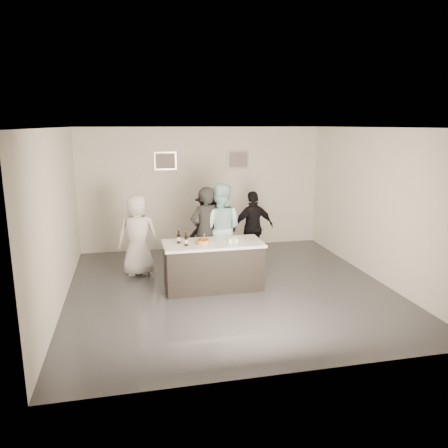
{
  "coord_description": "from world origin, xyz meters",
  "views": [
    {
      "loc": [
        -1.8,
        -7.63,
        3.05
      ],
      "look_at": [
        0.0,
        0.5,
        1.15
      ],
      "focal_mm": 35.0,
      "sensor_mm": 36.0,
      "label": 1
    }
  ],
  "objects_px": {
    "person_guest_right": "(253,227)",
    "person_guest_back": "(208,226)",
    "person_guest_left": "(138,235)",
    "cake": "(203,242)",
    "person_main_blue": "(220,229)",
    "beer_bottle_a": "(179,236)",
    "bar_counter": "(213,265)",
    "beer_bottle_b": "(186,239)",
    "person_main_black": "(205,232)"
  },
  "relations": [
    {
      "from": "person_guest_right",
      "to": "person_main_blue",
      "type": "bearing_deg",
      "value": 23.38
    },
    {
      "from": "beer_bottle_a",
      "to": "person_main_blue",
      "type": "distance_m",
      "value": 1.24
    },
    {
      "from": "person_main_blue",
      "to": "person_guest_left",
      "type": "distance_m",
      "value": 1.7
    },
    {
      "from": "beer_bottle_a",
      "to": "beer_bottle_b",
      "type": "relative_size",
      "value": 1.0
    },
    {
      "from": "cake",
      "to": "beer_bottle_b",
      "type": "relative_size",
      "value": 0.92
    },
    {
      "from": "cake",
      "to": "person_guest_left",
      "type": "distance_m",
      "value": 1.65
    },
    {
      "from": "beer_bottle_b",
      "to": "person_main_black",
      "type": "height_order",
      "value": "person_main_black"
    },
    {
      "from": "beer_bottle_a",
      "to": "beer_bottle_b",
      "type": "bearing_deg",
      "value": -60.77
    },
    {
      "from": "person_main_black",
      "to": "person_guest_left",
      "type": "relative_size",
      "value": 1.1
    },
    {
      "from": "beer_bottle_a",
      "to": "person_main_blue",
      "type": "height_order",
      "value": "person_main_blue"
    },
    {
      "from": "beer_bottle_b",
      "to": "person_guest_right",
      "type": "distance_m",
      "value": 2.27
    },
    {
      "from": "beer_bottle_b",
      "to": "person_guest_right",
      "type": "xyz_separation_m",
      "value": [
        1.7,
        1.49,
        -0.22
      ]
    },
    {
      "from": "beer_bottle_a",
      "to": "person_main_blue",
      "type": "xyz_separation_m",
      "value": [
        0.95,
        0.78,
        -0.08
      ]
    },
    {
      "from": "beer_bottle_a",
      "to": "bar_counter",
      "type": "bearing_deg",
      "value": -6.3
    },
    {
      "from": "person_main_blue",
      "to": "beer_bottle_a",
      "type": "bearing_deg",
      "value": 61.28
    },
    {
      "from": "bar_counter",
      "to": "cake",
      "type": "bearing_deg",
      "value": -156.39
    },
    {
      "from": "beer_bottle_a",
      "to": "person_guest_back",
      "type": "distance_m",
      "value": 1.87
    },
    {
      "from": "person_guest_left",
      "to": "person_guest_back",
      "type": "relative_size",
      "value": 1.04
    },
    {
      "from": "person_guest_back",
      "to": "beer_bottle_a",
      "type": "bearing_deg",
      "value": 32.81
    },
    {
      "from": "beer_bottle_a",
      "to": "person_guest_left",
      "type": "xyz_separation_m",
      "value": [
        -0.73,
        1.02,
        -0.19
      ]
    },
    {
      "from": "beer_bottle_b",
      "to": "person_main_blue",
      "type": "distance_m",
      "value": 1.3
    },
    {
      "from": "person_guest_right",
      "to": "person_guest_back",
      "type": "height_order",
      "value": "person_guest_right"
    },
    {
      "from": "person_guest_back",
      "to": "person_main_blue",
      "type": "bearing_deg",
      "value": 66.38
    },
    {
      "from": "beer_bottle_b",
      "to": "person_guest_back",
      "type": "bearing_deg",
      "value": 67.81
    },
    {
      "from": "beer_bottle_b",
      "to": "person_guest_back",
      "type": "distance_m",
      "value": 2.0
    },
    {
      "from": "person_guest_left",
      "to": "person_guest_right",
      "type": "height_order",
      "value": "person_guest_left"
    },
    {
      "from": "bar_counter",
      "to": "beer_bottle_b",
      "type": "bearing_deg",
      "value": -166.05
    },
    {
      "from": "bar_counter",
      "to": "person_guest_right",
      "type": "bearing_deg",
      "value": 49.03
    },
    {
      "from": "beer_bottle_b",
      "to": "beer_bottle_a",
      "type": "bearing_deg",
      "value": 119.23
    },
    {
      "from": "cake",
      "to": "bar_counter",
      "type": "bearing_deg",
      "value": 23.61
    },
    {
      "from": "beer_bottle_b",
      "to": "person_guest_left",
      "type": "xyz_separation_m",
      "value": [
        -0.84,
        1.22,
        -0.19
      ]
    },
    {
      "from": "person_main_blue",
      "to": "person_guest_left",
      "type": "xyz_separation_m",
      "value": [
        -1.68,
        0.24,
        -0.1
      ]
    },
    {
      "from": "person_guest_back",
      "to": "person_main_black",
      "type": "bearing_deg",
      "value": 46.4
    },
    {
      "from": "beer_bottle_b",
      "to": "person_guest_left",
      "type": "relative_size",
      "value": 0.15
    },
    {
      "from": "bar_counter",
      "to": "person_guest_right",
      "type": "distance_m",
      "value": 1.84
    },
    {
      "from": "beer_bottle_a",
      "to": "person_main_black",
      "type": "relative_size",
      "value": 0.14
    },
    {
      "from": "bar_counter",
      "to": "person_main_blue",
      "type": "bearing_deg",
      "value": 69.56
    },
    {
      "from": "bar_counter",
      "to": "beer_bottle_b",
      "type": "relative_size",
      "value": 7.15
    },
    {
      "from": "person_main_black",
      "to": "person_guest_back",
      "type": "height_order",
      "value": "person_main_black"
    },
    {
      "from": "bar_counter",
      "to": "person_main_blue",
      "type": "xyz_separation_m",
      "value": [
        0.32,
        0.85,
        0.5
      ]
    },
    {
      "from": "person_guest_left",
      "to": "person_guest_right",
      "type": "bearing_deg",
      "value": -170.12
    },
    {
      "from": "cake",
      "to": "person_guest_right",
      "type": "relative_size",
      "value": 0.15
    },
    {
      "from": "beer_bottle_a",
      "to": "person_guest_left",
      "type": "height_order",
      "value": "person_guest_left"
    },
    {
      "from": "bar_counter",
      "to": "person_guest_left",
      "type": "xyz_separation_m",
      "value": [
        -1.36,
        1.09,
        0.39
      ]
    },
    {
      "from": "person_guest_left",
      "to": "person_guest_back",
      "type": "bearing_deg",
      "value": -154.71
    },
    {
      "from": "person_main_blue",
      "to": "person_guest_left",
      "type": "bearing_deg",
      "value": 13.87
    },
    {
      "from": "person_guest_left",
      "to": "bar_counter",
      "type": "bearing_deg",
      "value": 145.14
    },
    {
      "from": "person_guest_right",
      "to": "person_guest_back",
      "type": "distance_m",
      "value": 1.01
    },
    {
      "from": "cake",
      "to": "person_main_blue",
      "type": "distance_m",
      "value": 1.08
    },
    {
      "from": "cake",
      "to": "person_main_blue",
      "type": "relative_size",
      "value": 0.13
    }
  ]
}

